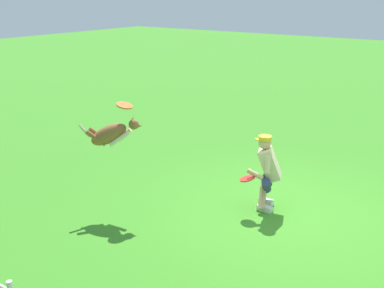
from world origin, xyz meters
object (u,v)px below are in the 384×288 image
(dog, at_px, (111,134))
(frisbee_flying, at_px, (125,105))
(person, at_px, (267,170))
(frisbee_held, at_px, (247,178))

(dog, distance_m, frisbee_flying, 0.53)
(person, relative_size, frisbee_flying, 4.73)
(person, height_order, frisbee_flying, frisbee_flying)
(frisbee_flying, bearing_deg, person, -147.99)
(dog, distance_m, frisbee_held, 2.38)
(frisbee_held, bearing_deg, person, -119.43)
(frisbee_flying, height_order, frisbee_held, frisbee_flying)
(frisbee_flying, relative_size, frisbee_held, 1.05)
(person, height_order, dog, dog)
(frisbee_held, bearing_deg, dog, 29.72)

